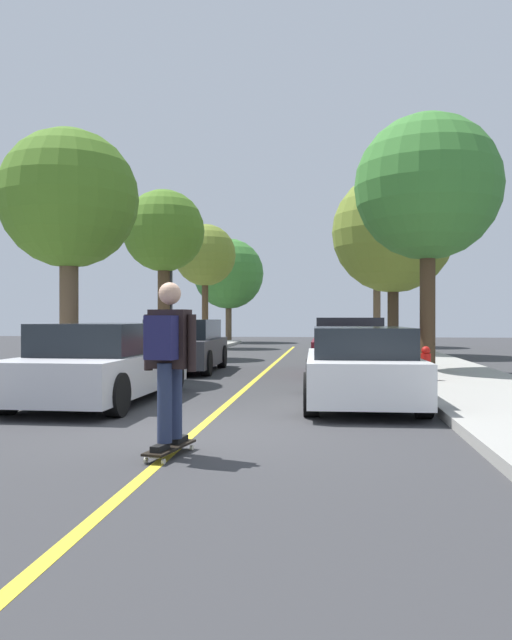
# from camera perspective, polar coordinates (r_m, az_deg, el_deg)

# --- Properties ---
(ground) EXTENTS (80.00, 80.00, 0.00)m
(ground) POSITION_cam_1_polar(r_m,az_deg,el_deg) (7.87, -5.70, -10.23)
(ground) COLOR #353538
(center_line) EXTENTS (0.12, 39.20, 0.01)m
(center_line) POSITION_cam_1_polar(r_m,az_deg,el_deg) (11.76, -1.56, -6.76)
(center_line) COLOR gold
(center_line) RESTS_ON ground
(parked_car_left_nearest) EXTENTS (2.01, 4.56, 1.33)m
(parked_car_left_nearest) POSITION_cam_1_polar(r_m,az_deg,el_deg) (11.01, -13.79, -3.81)
(parked_car_left_nearest) COLOR #B7B7BC
(parked_car_left_nearest) RESTS_ON ground
(parked_car_left_near) EXTENTS (2.00, 4.12, 1.39)m
(parked_car_left_near) POSITION_cam_1_polar(r_m,az_deg,el_deg) (16.87, -6.59, -2.33)
(parked_car_left_near) COLOR #38383D
(parked_car_left_near) RESTS_ON ground
(parked_car_right_nearest) EXTENTS (1.88, 4.34, 1.27)m
(parked_car_right_nearest) POSITION_cam_1_polar(r_m,az_deg,el_deg) (10.52, 9.44, -4.14)
(parked_car_right_nearest) COLOR white
(parked_car_right_nearest) RESTS_ON ground
(parked_car_right_near) EXTENTS (1.88, 4.55, 1.43)m
(parked_car_right_near) POSITION_cam_1_polar(r_m,az_deg,el_deg) (16.07, 8.40, -2.43)
(parked_car_right_near) COLOR maroon
(parked_car_right_near) RESTS_ON ground
(street_tree_left_nearest) EXTENTS (3.11, 3.11, 5.53)m
(street_tree_left_nearest) POSITION_cam_1_polar(r_m,az_deg,el_deg) (14.90, -16.69, 10.40)
(street_tree_left_nearest) COLOR brown
(street_tree_left_nearest) RESTS_ON sidewalk_left
(street_tree_left_near) EXTENTS (2.91, 2.91, 5.85)m
(street_tree_left_near) POSITION_cam_1_polar(r_m,az_deg,el_deg) (22.66, -8.41, 7.89)
(street_tree_left_near) COLOR #4C3823
(street_tree_left_near) RESTS_ON sidewalk_left
(street_tree_left_far) EXTENTS (2.94, 2.94, 5.77)m
(street_tree_left_far) POSITION_cam_1_polar(r_m,az_deg,el_deg) (30.02, -4.67, 5.86)
(street_tree_left_far) COLOR #4C3823
(street_tree_left_far) RESTS_ON sidewalk_left
(street_tree_left_farthest) EXTENTS (4.14, 4.14, 5.99)m
(street_tree_left_farthest) POSITION_cam_1_polar(r_m,az_deg,el_deg) (37.04, -2.51, 4.22)
(street_tree_left_farthest) COLOR brown
(street_tree_left_farthest) RESTS_ON sidewalk_left
(street_tree_right_nearest) EXTENTS (3.63, 3.63, 6.37)m
(street_tree_right_nearest) POSITION_cam_1_polar(r_m,az_deg,el_deg) (16.49, 15.37, 11.52)
(street_tree_right_nearest) COLOR #4C3823
(street_tree_right_nearest) RESTS_ON sidewalk_right
(street_tree_right_near) EXTENTS (4.61, 4.61, 6.86)m
(street_tree_right_near) POSITION_cam_1_polar(r_m,az_deg,el_deg) (24.47, 12.39, 7.80)
(street_tree_right_near) COLOR #3D2D1E
(street_tree_right_near) RESTS_ON sidewalk_right
(street_tree_right_far) EXTENTS (3.56, 3.56, 6.66)m
(street_tree_right_far) POSITION_cam_1_polar(r_m,az_deg,el_deg) (32.12, 10.96, 6.53)
(street_tree_right_far) COLOR brown
(street_tree_right_far) RESTS_ON sidewalk_right
(fire_hydrant) EXTENTS (0.20, 0.20, 0.70)m
(fire_hydrant) POSITION_cam_1_polar(r_m,az_deg,el_deg) (13.45, 15.22, -3.83)
(fire_hydrant) COLOR #B2140F
(fire_hydrant) RESTS_ON sidewalk_right
(streetlamp) EXTENTS (0.36, 0.24, 5.08)m
(streetlamp) POSITION_cam_1_polar(r_m,az_deg,el_deg) (22.67, -7.77, 4.34)
(streetlamp) COLOR #38383D
(streetlamp) RESTS_ON sidewalk_left
(skateboard) EXTENTS (0.38, 0.87, 0.10)m
(skateboard) POSITION_cam_1_polar(r_m,az_deg,el_deg) (6.61, -7.85, -11.47)
(skateboard) COLOR black
(skateboard) RESTS_ON ground
(skateboarder) EXTENTS (0.59, 0.71, 1.68)m
(skateboarder) POSITION_cam_1_polar(r_m,az_deg,el_deg) (6.45, -7.99, -3.07)
(skateboarder) COLOR black
(skateboarder) RESTS_ON skateboard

